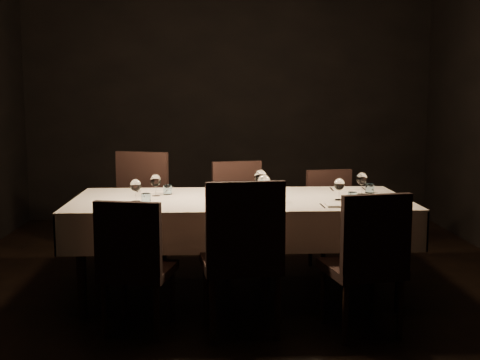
{
  "coord_description": "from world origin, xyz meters",
  "views": [
    {
      "loc": [
        -0.2,
        -4.5,
        1.52
      ],
      "look_at": [
        0.0,
        0.0,
        0.9
      ],
      "focal_mm": 45.0,
      "sensor_mm": 36.0,
      "label": 1
    }
  ],
  "objects_px": {
    "chair_near_center": "(242,251)",
    "chair_near_right": "(367,257)",
    "chair_far_left": "(136,206)",
    "dining_table": "(240,208)",
    "chair_far_right": "(332,214)",
    "chair_far_center": "(240,210)",
    "chair_near_left": "(134,260)"
  },
  "relations": [
    {
      "from": "chair_near_center",
      "to": "chair_near_right",
      "type": "height_order",
      "value": "chair_near_center"
    },
    {
      "from": "chair_far_left",
      "to": "dining_table",
      "type": "bearing_deg",
      "value": -23.54
    },
    {
      "from": "chair_far_left",
      "to": "chair_far_right",
      "type": "distance_m",
      "value": 1.75
    },
    {
      "from": "dining_table",
      "to": "chair_far_left",
      "type": "height_order",
      "value": "chair_far_left"
    },
    {
      "from": "dining_table",
      "to": "chair_far_center",
      "type": "relative_size",
      "value": 2.66
    },
    {
      "from": "chair_near_center",
      "to": "chair_far_left",
      "type": "bearing_deg",
      "value": -68.05
    },
    {
      "from": "chair_near_center",
      "to": "chair_far_right",
      "type": "height_order",
      "value": "chair_near_center"
    },
    {
      "from": "chair_near_left",
      "to": "chair_far_center",
      "type": "relative_size",
      "value": 0.94
    },
    {
      "from": "dining_table",
      "to": "chair_near_left",
      "type": "xyz_separation_m",
      "value": [
        -0.71,
        -0.75,
        -0.19
      ]
    },
    {
      "from": "dining_table",
      "to": "chair_near_center",
      "type": "bearing_deg",
      "value": -91.58
    },
    {
      "from": "dining_table",
      "to": "chair_far_right",
      "type": "bearing_deg",
      "value": 40.59
    },
    {
      "from": "chair_near_left",
      "to": "chair_near_right",
      "type": "relative_size",
      "value": 0.94
    },
    {
      "from": "dining_table",
      "to": "chair_far_center",
      "type": "distance_m",
      "value": 0.8
    },
    {
      "from": "chair_near_right",
      "to": "chair_far_left",
      "type": "xyz_separation_m",
      "value": [
        -1.65,
        1.65,
        0.05
      ]
    },
    {
      "from": "dining_table",
      "to": "chair_near_center",
      "type": "xyz_separation_m",
      "value": [
        -0.02,
        -0.8,
        -0.13
      ]
    },
    {
      "from": "chair_near_left",
      "to": "chair_far_right",
      "type": "bearing_deg",
      "value": -123.76
    },
    {
      "from": "chair_near_center",
      "to": "chair_far_left",
      "type": "relative_size",
      "value": 0.98
    },
    {
      "from": "chair_far_right",
      "to": "chair_near_center",
      "type": "bearing_deg",
      "value": -129.21
    },
    {
      "from": "chair_near_center",
      "to": "chair_far_center",
      "type": "bearing_deg",
      "value": -98.54
    },
    {
      "from": "chair_near_left",
      "to": "dining_table",
      "type": "bearing_deg",
      "value": -120.56
    },
    {
      "from": "chair_near_left",
      "to": "chair_near_center",
      "type": "distance_m",
      "value": 0.69
    },
    {
      "from": "chair_near_left",
      "to": "chair_near_center",
      "type": "height_order",
      "value": "chair_near_center"
    },
    {
      "from": "chair_near_left",
      "to": "chair_far_left",
      "type": "distance_m",
      "value": 1.57
    },
    {
      "from": "dining_table",
      "to": "chair_far_right",
      "type": "xyz_separation_m",
      "value": [
        0.86,
        0.74,
        -0.2
      ]
    },
    {
      "from": "chair_near_left",
      "to": "chair_far_right",
      "type": "relative_size",
      "value": 1.01
    },
    {
      "from": "dining_table",
      "to": "chair_near_right",
      "type": "distance_m",
      "value": 1.16
    },
    {
      "from": "chair_near_left",
      "to": "chair_near_center",
      "type": "xyz_separation_m",
      "value": [
        0.69,
        -0.04,
        0.06
      ]
    },
    {
      "from": "chair_near_right",
      "to": "chair_far_right",
      "type": "xyz_separation_m",
      "value": [
        0.09,
        1.59,
        -0.03
      ]
    },
    {
      "from": "dining_table",
      "to": "chair_near_right",
      "type": "bearing_deg",
      "value": -47.94
    },
    {
      "from": "chair_near_center",
      "to": "chair_far_center",
      "type": "distance_m",
      "value": 1.59
    },
    {
      "from": "chair_far_center",
      "to": "chair_far_right",
      "type": "relative_size",
      "value": 1.08
    },
    {
      "from": "chair_near_left",
      "to": "chair_far_left",
      "type": "bearing_deg",
      "value": -70.82
    }
  ]
}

